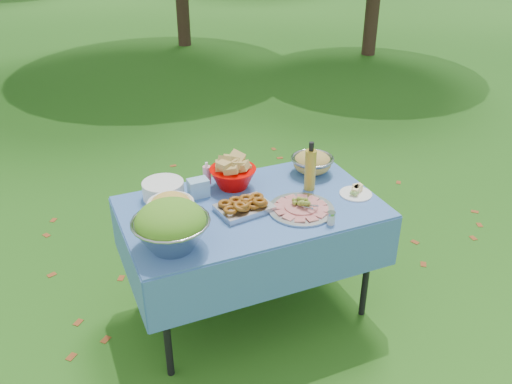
% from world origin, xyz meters
% --- Properties ---
extents(ground, '(80.00, 80.00, 0.00)m').
position_xyz_m(ground, '(0.00, 0.00, 0.00)').
color(ground, '#0C3509').
rests_on(ground, ground).
extents(picnic_table, '(1.46, 0.86, 0.76)m').
position_xyz_m(picnic_table, '(0.00, 0.00, 0.38)').
color(picnic_table, '#709AD7').
rests_on(picnic_table, ground).
extents(salad_bowl, '(0.43, 0.43, 0.26)m').
position_xyz_m(salad_bowl, '(-0.53, -0.23, 0.89)').
color(salad_bowl, '#9B9FA4').
rests_on(salad_bowl, picnic_table).
extents(pasta_bowl_white, '(0.29, 0.29, 0.14)m').
position_xyz_m(pasta_bowl_white, '(-0.45, 0.06, 0.83)').
color(pasta_bowl_white, white).
rests_on(pasta_bowl_white, picnic_table).
extents(plate_stack, '(0.32, 0.32, 0.10)m').
position_xyz_m(plate_stack, '(-0.43, 0.30, 0.81)').
color(plate_stack, white).
rests_on(plate_stack, picnic_table).
extents(wipes_box, '(0.12, 0.09, 0.11)m').
position_xyz_m(wipes_box, '(-0.24, 0.23, 0.81)').
color(wipes_box, '#8BC0E7').
rests_on(wipes_box, picnic_table).
extents(sanitizer_bottle, '(0.05, 0.05, 0.14)m').
position_xyz_m(sanitizer_bottle, '(-0.14, 0.36, 0.83)').
color(sanitizer_bottle, pink).
rests_on(sanitizer_bottle, picnic_table).
extents(bread_bowl, '(0.32, 0.32, 0.19)m').
position_xyz_m(bread_bowl, '(-0.01, 0.26, 0.86)').
color(bread_bowl, '#DE0200').
rests_on(bread_bowl, picnic_table).
extents(pasta_bowl_steel, '(0.32, 0.32, 0.14)m').
position_xyz_m(pasta_bowl_steel, '(0.52, 0.24, 0.83)').
color(pasta_bowl_steel, '#9B9FA4').
rests_on(pasta_bowl_steel, picnic_table).
extents(fried_tray, '(0.33, 0.25, 0.07)m').
position_xyz_m(fried_tray, '(-0.06, -0.04, 0.80)').
color(fried_tray, '#BBBAC0').
rests_on(fried_tray, picnic_table).
extents(charcuterie_platter, '(0.49, 0.49, 0.09)m').
position_xyz_m(charcuterie_platter, '(0.24, -0.16, 0.80)').
color(charcuterie_platter, '#A6A9AE').
rests_on(charcuterie_platter, picnic_table).
extents(oil_bottle, '(0.07, 0.07, 0.31)m').
position_xyz_m(oil_bottle, '(0.40, 0.05, 0.91)').
color(oil_bottle, '#B2952A').
rests_on(oil_bottle, picnic_table).
extents(cheese_plate, '(0.23, 0.23, 0.05)m').
position_xyz_m(cheese_plate, '(0.62, -0.12, 0.79)').
color(cheese_plate, white).
rests_on(cheese_plate, picnic_table).
extents(shaker, '(0.05, 0.05, 0.07)m').
position_xyz_m(shaker, '(0.32, -0.35, 0.80)').
color(shaker, silver).
rests_on(shaker, picnic_table).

